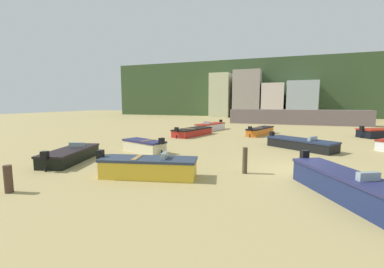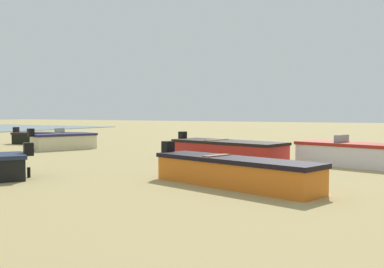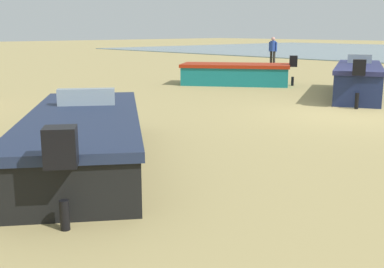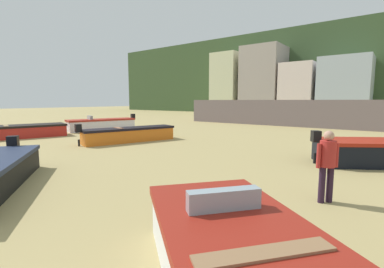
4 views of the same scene
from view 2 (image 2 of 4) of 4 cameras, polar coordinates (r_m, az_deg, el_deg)
The scene contains 5 objects.
boat_red_1 at distance 19.59m, azimuth 4.53°, elevation -1.96°, with size 3.06×5.57×1.09m.
boat_white_3 at distance 17.68m, azimuth 20.87°, elevation -2.49°, with size 2.85×5.24×1.19m.
boat_black_5 at distance 29.81m, azimuth -17.68°, elevation -0.48°, with size 2.72×4.74×1.05m.
boat_cream_9 at distance 25.15m, azimuth -15.93°, elevation -0.90°, with size 3.68×2.41×1.18m.
boat_orange_10 at distance 12.28m, azimuth 5.24°, elevation -4.77°, with size 2.66×5.36×1.11m.
Camera 2 is at (8.38, 19.29, 2.02)m, focal length 42.11 mm.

